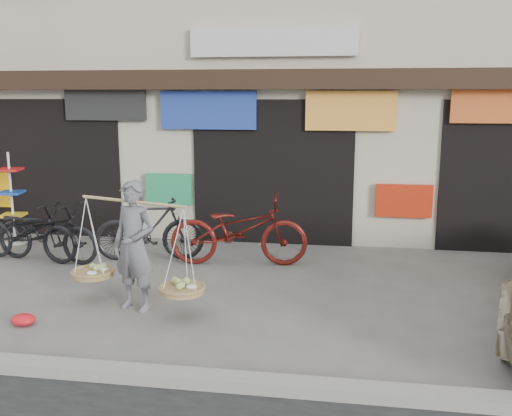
% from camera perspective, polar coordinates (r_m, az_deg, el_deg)
% --- Properties ---
extents(ground, '(70.00, 70.00, 0.00)m').
position_cam_1_polar(ground, '(7.64, -1.75, -10.14)').
color(ground, slate).
rests_on(ground, ground).
extents(kerb, '(70.00, 0.25, 0.12)m').
position_cam_1_polar(kerb, '(5.83, -5.55, -16.66)').
color(kerb, gray).
rests_on(kerb, ground).
extents(shophouse_block, '(14.00, 6.32, 7.00)m').
position_cam_1_polar(shophouse_block, '(13.48, 3.36, 14.09)').
color(shophouse_block, beige).
rests_on(shophouse_block, ground).
extents(street_vendor, '(1.95, 1.02, 1.72)m').
position_cam_1_polar(street_vendor, '(7.58, -12.06, -4.19)').
color(street_vendor, slate).
rests_on(street_vendor, ground).
extents(bike_0, '(2.04, 0.96, 1.03)m').
position_cam_1_polar(bike_0, '(10.24, -20.18, -2.24)').
color(bike_0, black).
rests_on(bike_0, ground).
extents(bike_1, '(1.91, 0.89, 1.11)m').
position_cam_1_polar(bike_1, '(9.84, -10.60, -2.02)').
color(bike_1, black).
rests_on(bike_1, ground).
extents(bike_2, '(2.34, 1.05, 1.19)m').
position_cam_1_polar(bike_2, '(9.41, -1.72, -2.19)').
color(bike_2, '#52130E').
rests_on(bike_2, ground).
extents(bike_3, '(2.04, 0.96, 1.03)m').
position_cam_1_polar(bike_3, '(10.42, -21.91, -2.14)').
color(bike_3, black).
rests_on(bike_3, ground).
extents(display_rack, '(0.48, 0.48, 1.74)m').
position_cam_1_polar(display_rack, '(11.71, -23.19, 0.10)').
color(display_rack, silver).
rests_on(display_rack, ground).
extents(red_bag, '(0.31, 0.25, 0.14)m').
position_cam_1_polar(red_bag, '(7.69, -22.26, -10.29)').
color(red_bag, red).
rests_on(red_bag, ground).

